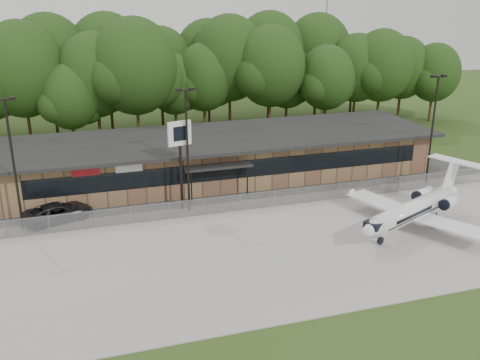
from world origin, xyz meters
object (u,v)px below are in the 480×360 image
object	(u,v)px
suv	(58,212)
terminal	(223,155)
business_jet	(416,209)
pole_sign	(180,143)

from	to	relation	value
suv	terminal	bearing A→B (deg)	-85.22
business_jet	pole_sign	distance (m)	19.09
suv	pole_sign	world-z (taller)	pole_sign
terminal	suv	xyz separation A→B (m)	(-15.38, -6.52, -1.43)
suv	pole_sign	size ratio (longest dim) A/B	0.71
business_jet	suv	world-z (taller)	business_jet
business_jet	suv	xyz separation A→B (m)	(-26.15, 9.64, -0.87)
terminal	business_jet	xyz separation A→B (m)	(10.77, -16.16, -0.56)
terminal	pole_sign	distance (m)	9.73
terminal	pole_sign	xyz separation A→B (m)	(-5.53, -7.14, 3.62)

